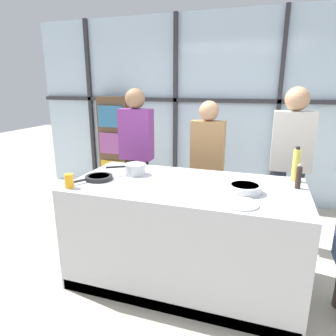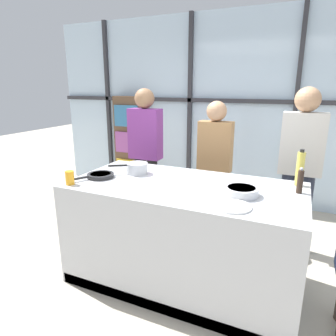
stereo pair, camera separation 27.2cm
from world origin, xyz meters
name	(u,v)px [view 2 (the right image)]	position (x,y,z in m)	size (l,w,h in m)	color
ground_plane	(183,278)	(0.00, 0.00, 0.00)	(18.00, 18.00, 0.00)	#BCB29E
back_window_wall	(239,110)	(0.00, 2.26, 1.40)	(6.40, 0.10, 2.80)	silver
bookshelf	(130,143)	(-1.81, 2.07, 0.80)	(0.52, 0.19, 1.59)	brown
demo_island	(183,233)	(0.00, 0.00, 0.47)	(2.00, 1.00, 0.94)	#B7BABF
spectator_far_left	(146,148)	(-0.90, 0.97, 1.00)	(0.41, 0.24, 1.73)	black
spectator_center_left	(215,161)	(0.00, 0.97, 0.92)	(0.38, 0.22, 1.60)	#47382D
spectator_center_right	(300,161)	(0.90, 0.97, 1.01)	(0.42, 0.25, 1.75)	#232838
frying_pan	(100,175)	(-0.79, -0.13, 0.96)	(0.29, 0.40, 0.04)	#232326
saucepan	(137,168)	(-0.54, 0.12, 0.99)	(0.34, 0.25, 0.11)	silver
white_plate	(233,206)	(0.49, -0.33, 0.94)	(0.26, 0.26, 0.01)	white
mixing_bowl	(241,191)	(0.50, -0.07, 0.97)	(0.26, 0.26, 0.07)	silver
oil_bottle	(300,169)	(0.90, 0.37, 1.08)	(0.06, 0.06, 0.32)	#E0CC4C
pepper_grinder	(300,181)	(0.91, 0.18, 1.03)	(0.05, 0.05, 0.21)	#332319
juice_glass_near	(70,178)	(-0.90, -0.40, 0.99)	(0.07, 0.07, 0.12)	orange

